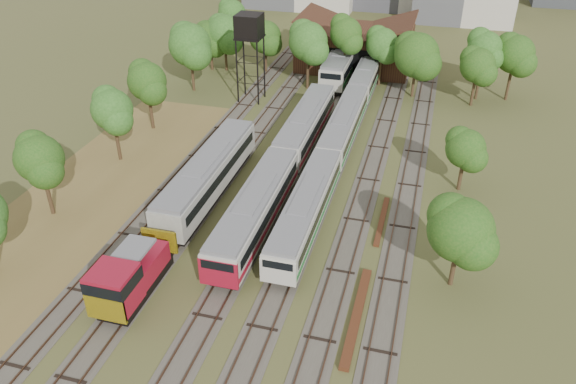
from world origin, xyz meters
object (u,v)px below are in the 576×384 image
(railcar_red_set, at_px, (284,163))
(shunter_locomotive, at_px, (128,279))
(railcar_green_set, at_px, (344,126))
(water_tower, at_px, (249,28))

(railcar_red_set, relative_size, shunter_locomotive, 4.27)
(railcar_green_set, bearing_deg, railcar_red_set, -111.39)
(shunter_locomotive, bearing_deg, railcar_green_set, 71.28)
(railcar_red_set, xyz_separation_m, water_tower, (-9.65, 18.91, 7.25))
(railcar_green_set, bearing_deg, shunter_locomotive, -108.72)
(railcar_red_set, xyz_separation_m, shunter_locomotive, (-6.00, -19.30, -0.05))
(railcar_red_set, height_order, railcar_green_set, railcar_red_set)
(railcar_red_set, distance_m, railcar_green_set, 10.97)
(railcar_green_set, relative_size, water_tower, 4.78)
(railcar_red_set, bearing_deg, water_tower, 117.03)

